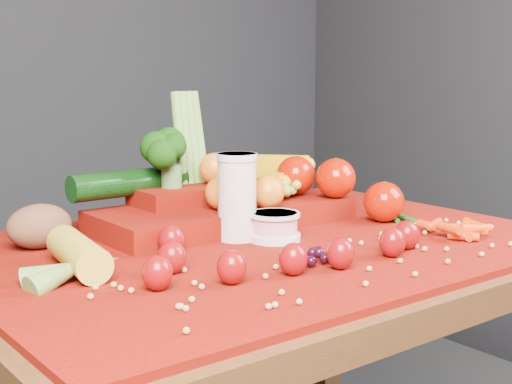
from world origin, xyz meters
TOP-DOWN VIEW (x-y plane):
  - table at (0.00, 0.00)m, footprint 1.10×0.80m
  - red_cloth at (0.00, 0.00)m, footprint 1.05×0.75m
  - milk_glass at (-0.03, 0.04)m, footprint 0.07×0.07m
  - yogurt_bowl at (0.02, -0.01)m, footprint 0.10×0.10m
  - strawberry_scatter at (-0.12, -0.14)m, footprint 0.54×0.28m
  - dark_grape_cluster at (-0.03, -0.17)m, footprint 0.06×0.05m
  - soybean_scatter at (0.00, -0.20)m, footprint 0.84×0.24m
  - corn_ear at (-0.37, -0.01)m, footprint 0.21×0.25m
  - potato at (-0.34, 0.20)m, footprint 0.11×0.08m
  - baby_carrot_pile at (0.30, -0.19)m, footprint 0.18×0.17m
  - green_bean_pile at (0.34, -0.01)m, footprint 0.14×0.12m
  - produce_mound at (0.05, 0.15)m, footprint 0.60×0.37m

SIDE VIEW (x-z plane):
  - table at x=0.00m, z-range 0.28..1.03m
  - red_cloth at x=0.00m, z-range 0.75..0.76m
  - soybean_scatter at x=0.00m, z-range 0.76..0.77m
  - green_bean_pile at x=0.34m, z-range 0.76..0.77m
  - dark_grape_cluster at x=-0.03m, z-range 0.76..0.79m
  - baby_carrot_pile at x=0.30m, z-range 0.76..0.79m
  - corn_ear at x=-0.37m, z-range 0.76..0.81m
  - strawberry_scatter at x=-0.12m, z-range 0.76..0.82m
  - yogurt_bowl at x=0.02m, z-range 0.76..0.82m
  - potato at x=-0.34m, z-range 0.76..0.84m
  - produce_mound at x=0.05m, z-range 0.69..0.95m
  - milk_glass at x=-0.03m, z-range 0.77..0.93m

